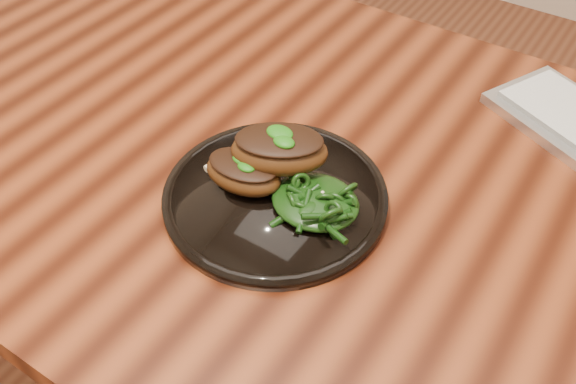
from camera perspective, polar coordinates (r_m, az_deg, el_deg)
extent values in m
cube|color=black|center=(0.82, 6.79, -0.40)|extent=(1.60, 0.80, 0.04)
cylinder|color=#3A170D|center=(1.62, -12.05, 7.63)|extent=(0.06, 0.06, 0.71)
cylinder|color=black|center=(0.77, -1.14, -0.48)|extent=(0.27, 0.27, 0.02)
torus|color=black|center=(0.77, -1.14, -0.38)|extent=(0.27, 0.27, 0.01)
cylinder|color=black|center=(0.77, -1.15, -0.22)|extent=(0.18, 0.18, 0.00)
ellipsoid|color=#45240D|center=(0.76, -3.97, 1.62)|extent=(0.10, 0.07, 0.04)
ellipsoid|color=black|center=(0.75, -4.03, 2.44)|extent=(0.09, 0.06, 0.01)
cylinder|color=beige|center=(0.80, -6.01, 2.84)|extent=(0.02, 0.05, 0.01)
ellipsoid|color=#0D4A07|center=(0.75, -4.05, 2.76)|extent=(0.03, 0.02, 0.01)
ellipsoid|color=#45240D|center=(0.76, -0.77, 3.62)|extent=(0.14, 0.12, 0.04)
ellipsoid|color=black|center=(0.75, -0.78, 4.65)|extent=(0.12, 0.11, 0.01)
cylinder|color=beige|center=(0.79, -4.30, 4.21)|extent=(0.02, 0.06, 0.01)
ellipsoid|color=#0D4A07|center=(0.74, -0.79, 5.05)|extent=(0.03, 0.02, 0.01)
ellipsoid|color=#0D4A07|center=(0.81, -0.83, 3.36)|extent=(0.07, 0.05, 0.00)
ellipsoid|color=black|center=(0.74, 2.44, -0.84)|extent=(0.11, 0.09, 0.02)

